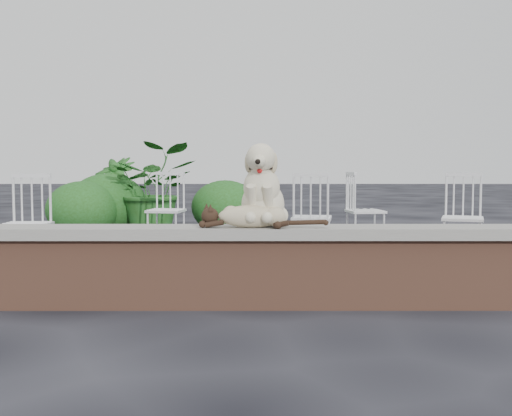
{
  "coord_description": "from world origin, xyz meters",
  "views": [
    {
      "loc": [
        -0.33,
        -4.31,
        1.02
      ],
      "look_at": [
        -0.32,
        0.2,
        0.7
      ],
      "focal_mm": 42.28,
      "sensor_mm": 36.0,
      "label": 1
    }
  ],
  "objects_px": {
    "cat": "(252,215)",
    "chair_b": "(166,209)",
    "dog": "(263,184)",
    "potted_plant_a": "(155,189)",
    "potted_plant_b": "(115,194)",
    "chair_d": "(463,217)",
    "chair_e": "(365,210)",
    "chair_c": "(312,216)",
    "chair_a": "(26,223)"
  },
  "relations": [
    {
      "from": "chair_c",
      "to": "chair_a",
      "type": "distance_m",
      "value": 2.92
    },
    {
      "from": "cat",
      "to": "chair_b",
      "type": "bearing_deg",
      "value": 116.04
    },
    {
      "from": "potted_plant_a",
      "to": "chair_e",
      "type": "bearing_deg",
      "value": -26.47
    },
    {
      "from": "potted_plant_b",
      "to": "chair_b",
      "type": "bearing_deg",
      "value": -59.63
    },
    {
      "from": "chair_d",
      "to": "chair_b",
      "type": "bearing_deg",
      "value": -179.1
    },
    {
      "from": "dog",
      "to": "chair_d",
      "type": "bearing_deg",
      "value": 51.08
    },
    {
      "from": "cat",
      "to": "chair_d",
      "type": "xyz_separation_m",
      "value": [
        2.25,
        2.2,
        -0.2
      ]
    },
    {
      "from": "dog",
      "to": "cat",
      "type": "xyz_separation_m",
      "value": [
        -0.08,
        -0.15,
        -0.21
      ]
    },
    {
      "from": "dog",
      "to": "chair_d",
      "type": "height_order",
      "value": "dog"
    },
    {
      "from": "potted_plant_a",
      "to": "chair_a",
      "type": "bearing_deg",
      "value": -102.78
    },
    {
      "from": "dog",
      "to": "cat",
      "type": "distance_m",
      "value": 0.27
    },
    {
      "from": "chair_b",
      "to": "potted_plant_a",
      "type": "xyz_separation_m",
      "value": [
        -0.36,
        1.33,
        0.21
      ]
    },
    {
      "from": "chair_c",
      "to": "chair_b",
      "type": "height_order",
      "value": "same"
    },
    {
      "from": "cat",
      "to": "potted_plant_a",
      "type": "bearing_deg",
      "value": 115.18
    },
    {
      "from": "chair_e",
      "to": "potted_plant_b",
      "type": "relative_size",
      "value": 0.81
    },
    {
      "from": "chair_b",
      "to": "chair_e",
      "type": "height_order",
      "value": "same"
    },
    {
      "from": "chair_c",
      "to": "chair_a",
      "type": "relative_size",
      "value": 1.0
    },
    {
      "from": "chair_b",
      "to": "potted_plant_b",
      "type": "xyz_separation_m",
      "value": [
        -1.07,
        1.82,
        0.11
      ]
    },
    {
      "from": "chair_d",
      "to": "potted_plant_a",
      "type": "relative_size",
      "value": 0.69
    },
    {
      "from": "potted_plant_a",
      "to": "chair_b",
      "type": "bearing_deg",
      "value": -74.75
    },
    {
      "from": "potted_plant_b",
      "to": "chair_d",
      "type": "bearing_deg",
      "value": -33.74
    },
    {
      "from": "dog",
      "to": "chair_c",
      "type": "distance_m",
      "value": 2.24
    },
    {
      "from": "dog",
      "to": "chair_e",
      "type": "relative_size",
      "value": 0.64
    },
    {
      "from": "chair_e",
      "to": "cat",
      "type": "bearing_deg",
      "value": 149.5
    },
    {
      "from": "cat",
      "to": "chair_b",
      "type": "xyz_separation_m",
      "value": [
        -1.1,
        3.33,
        -0.2
      ]
    },
    {
      "from": "dog",
      "to": "chair_a",
      "type": "height_order",
      "value": "dog"
    },
    {
      "from": "chair_b",
      "to": "potted_plant_b",
      "type": "distance_m",
      "value": 2.11
    },
    {
      "from": "potted_plant_a",
      "to": "potted_plant_b",
      "type": "xyz_separation_m",
      "value": [
        -0.7,
        0.48,
        -0.1
      ]
    },
    {
      "from": "dog",
      "to": "chair_c",
      "type": "height_order",
      "value": "dog"
    },
    {
      "from": "dog",
      "to": "chair_e",
      "type": "height_order",
      "value": "dog"
    },
    {
      "from": "dog",
      "to": "chair_b",
      "type": "distance_m",
      "value": 3.42
    },
    {
      "from": "chair_a",
      "to": "chair_d",
      "type": "height_order",
      "value": "same"
    },
    {
      "from": "cat",
      "to": "chair_c",
      "type": "height_order",
      "value": "chair_c"
    },
    {
      "from": "chair_a",
      "to": "potted_plant_a",
      "type": "xyz_separation_m",
      "value": [
        0.71,
        3.15,
        0.21
      ]
    },
    {
      "from": "chair_b",
      "to": "cat",
      "type": "bearing_deg",
      "value": -62.74
    },
    {
      "from": "chair_e",
      "to": "chair_c",
      "type": "bearing_deg",
      "value": 134.67
    },
    {
      "from": "chair_a",
      "to": "chair_d",
      "type": "xyz_separation_m",
      "value": [
        4.43,
        0.68,
        0.0
      ]
    },
    {
      "from": "potted_plant_a",
      "to": "potted_plant_b",
      "type": "relative_size",
      "value": 1.18
    },
    {
      "from": "chair_d",
      "to": "potted_plant_b",
      "type": "height_order",
      "value": "potted_plant_b"
    },
    {
      "from": "chair_d",
      "to": "chair_e",
      "type": "distance_m",
      "value": 1.35
    },
    {
      "from": "chair_b",
      "to": "chair_c",
      "type": "bearing_deg",
      "value": -22.36
    },
    {
      "from": "chair_b",
      "to": "potted_plant_a",
      "type": "relative_size",
      "value": 0.69
    },
    {
      "from": "chair_c",
      "to": "potted_plant_a",
      "type": "distance_m",
      "value": 3.19
    },
    {
      "from": "dog",
      "to": "chair_e",
      "type": "distance_m",
      "value": 3.39
    },
    {
      "from": "chair_c",
      "to": "chair_e",
      "type": "relative_size",
      "value": 1.0
    },
    {
      "from": "dog",
      "to": "cat",
      "type": "bearing_deg",
      "value": -110.33
    },
    {
      "from": "cat",
      "to": "chair_e",
      "type": "height_order",
      "value": "chair_e"
    },
    {
      "from": "dog",
      "to": "cat",
      "type": "relative_size",
      "value": 0.57
    },
    {
      "from": "chair_a",
      "to": "potted_plant_b",
      "type": "height_order",
      "value": "potted_plant_b"
    },
    {
      "from": "chair_b",
      "to": "chair_d",
      "type": "height_order",
      "value": "same"
    }
  ]
}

